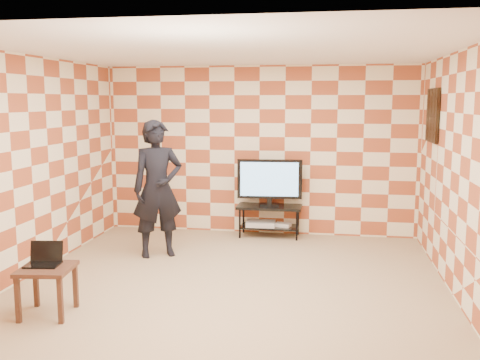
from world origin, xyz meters
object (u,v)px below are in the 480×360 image
Objects in this scene: tv_stand at (269,214)px; tv at (270,180)px; person at (158,189)px; side_table at (47,275)px.

tv is (-0.00, -0.00, 0.54)m from tv_stand.
tv_stand is 0.54× the size of person.
side_table is (-1.86, -3.50, 0.05)m from tv_stand.
tv is 3.99m from side_table.
person is (-1.41, -1.29, 0.04)m from tv.
tv is 1.91m from person.
tv is 1.82× the size of side_table.
side_table is (-1.86, -3.50, -0.50)m from tv.
person is (-1.41, -1.30, 0.58)m from tv_stand.
tv_stand is at bearing 13.80° from person.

